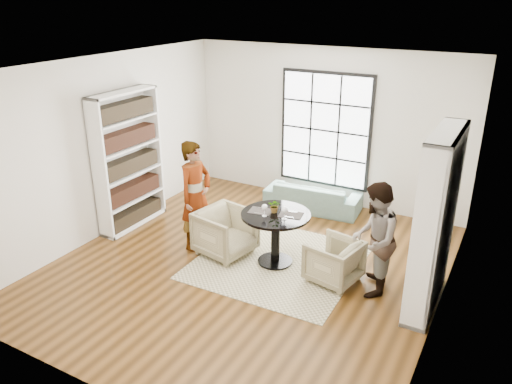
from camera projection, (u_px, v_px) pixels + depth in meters
The scene contains 16 objects.
ground at pixel (249, 265), 7.68m from camera, with size 6.00×6.00×0.00m, color brown.
room_shell at pixel (266, 178), 7.65m from camera, with size 6.00×6.01×6.00m.
rug at pixel (278, 262), 7.77m from camera, with size 2.38×2.38×0.01m, color beige.
pedestal_table at pixel (276, 228), 7.54m from camera, with size 1.05×1.05×0.84m.
sofa at pixel (313, 196), 9.56m from camera, with size 1.80×0.70×0.53m, color slate.
armchair_left at pixel (226, 232), 7.90m from camera, with size 0.79×0.82×0.74m, color #C7C48E.
armchair_right at pixel (334, 261), 7.17m from camera, with size 0.68×0.70×0.64m, color #C1B58A.
person_left at pixel (196, 196), 7.95m from camera, with size 0.65×0.43×1.79m, color gray.
person_right at pixel (374, 240), 6.74m from camera, with size 0.78×0.61×1.61m, color gray.
placemat_left at pixel (261, 211), 7.53m from camera, with size 0.34×0.26×0.01m, color #292523.
placemat_right at pixel (291, 215), 7.40m from camera, with size 0.34×0.26×0.01m, color #292523.
cutlery_left at pixel (261, 211), 7.52m from camera, with size 0.14×0.22×0.01m, color silver, non-canonical shape.
cutlery_right at pixel (291, 214), 7.40m from camera, with size 0.14×0.22×0.01m, color silver, non-canonical shape.
wine_glass_left at pixel (264, 208), 7.32m from camera, with size 0.09×0.09×0.19m.
wine_glass_right at pixel (285, 210), 7.21m from camera, with size 0.09×0.09×0.20m.
flower_centerpiece at pixel (275, 206), 7.46m from camera, with size 0.19×0.16×0.21m, color gray.
Camera 1 is at (3.33, -5.81, 3.94)m, focal length 35.00 mm.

